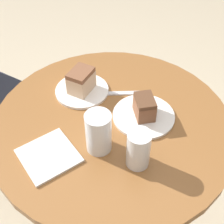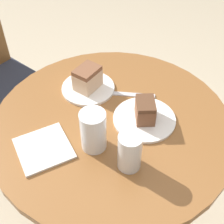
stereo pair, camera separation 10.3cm
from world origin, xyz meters
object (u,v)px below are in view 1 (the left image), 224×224
at_px(plate_near, 144,116).
at_px(plate_far, 82,90).
at_px(cake_slice_near, 144,107).
at_px(glass_water, 138,151).
at_px(glass_lemonade, 99,134).
at_px(cake_slice_far, 81,81).

xyz_separation_m(plate_near, plate_far, (-0.04, 0.25, 0.00)).
bearing_deg(cake_slice_near, glass_water, -148.84).
xyz_separation_m(plate_near, glass_lemonade, (-0.20, 0.03, 0.06)).
xyz_separation_m(plate_far, glass_lemonade, (-0.15, -0.23, 0.06)).
bearing_deg(plate_far, cake_slice_near, -80.19).
xyz_separation_m(cake_slice_near, cake_slice_far, (-0.04, 0.25, 0.00)).
height_order(plate_far, glass_water, glass_water).
bearing_deg(glass_lemonade, plate_far, 55.98).
relative_size(plate_far, glass_water, 1.56).
bearing_deg(cake_slice_far, glass_lemonade, -124.02).
bearing_deg(cake_slice_near, plate_near, 0.00).
distance_m(cake_slice_near, glass_water, 0.19).
xyz_separation_m(plate_far, cake_slice_far, (0.00, 0.00, 0.05)).
height_order(glass_lemonade, glass_water, glass_lemonade).
height_order(plate_near, plate_far, same).
relative_size(plate_far, glass_lemonade, 1.43).
relative_size(plate_near, plate_far, 1.07).
distance_m(cake_slice_far, glass_lemonade, 0.27).
height_order(plate_near, cake_slice_near, cake_slice_near).
bearing_deg(glass_water, cake_slice_far, 70.92).
bearing_deg(plate_near, glass_lemonade, 172.57).
bearing_deg(plate_near, cake_slice_near, 180.00).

